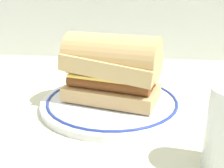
% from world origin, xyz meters
% --- Properties ---
extents(ground_plane, '(1.50, 1.50, 0.00)m').
position_xyz_m(ground_plane, '(0.00, 0.00, 0.00)').
color(ground_plane, beige).
extents(plate, '(0.28, 0.28, 0.01)m').
position_xyz_m(plate, '(0.02, 0.03, 0.01)').
color(plate, white).
rests_on(plate, ground_plane).
extents(sausage_sandwich, '(0.20, 0.14, 0.13)m').
position_xyz_m(sausage_sandwich, '(0.02, 0.03, 0.08)').
color(sausage_sandwich, tan).
rests_on(sausage_sandwich, plate).
extents(salt_shaker, '(0.04, 0.04, 0.07)m').
position_xyz_m(salt_shaker, '(-0.02, 0.25, 0.04)').
color(salt_shaker, white).
rests_on(salt_shaker, ground_plane).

